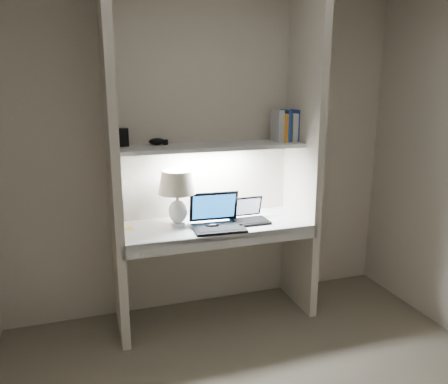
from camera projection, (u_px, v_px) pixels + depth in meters
name	position (u px, v px, depth m)	size (l,w,h in m)	color
back_wall	(205.00, 156.00, 3.47)	(3.20, 0.01, 2.50)	beige
alcove_panel_left	(113.00, 167.00, 3.00)	(0.06, 0.55, 2.50)	beige
alcove_panel_right	(303.00, 157.00, 3.44)	(0.06, 0.55, 2.50)	beige
desk	(215.00, 226.00, 3.34)	(1.40, 0.55, 0.04)	white
desk_apron	(226.00, 241.00, 3.11)	(1.46, 0.03, 0.10)	silver
shelf	(211.00, 146.00, 3.28)	(1.40, 0.36, 0.03)	silver
strip_light	(211.00, 149.00, 3.29)	(0.60, 0.04, 0.01)	white
table_lamp	(177.00, 189.00, 3.24)	(0.29, 0.29, 0.42)	white
laptop_main	(217.00, 220.00, 3.24)	(0.39, 0.34, 0.25)	black
laptop_netbook	(248.00, 216.00, 3.39)	(0.28, 0.25, 0.18)	black
speaker	(221.00, 206.00, 3.56)	(0.10, 0.07, 0.14)	silver
mouse	(213.00, 226.00, 3.23)	(0.11, 0.07, 0.04)	black
cable_coil	(248.00, 221.00, 3.38)	(0.09, 0.09, 0.01)	black
sticky_note	(129.00, 228.00, 3.22)	(0.06, 0.06, 0.00)	gold
book_row	(288.00, 126.00, 3.45)	(0.23, 0.16, 0.25)	silver
shelf_box	(123.00, 137.00, 3.16)	(0.08, 0.05, 0.13)	black
shelf_gadget	(157.00, 141.00, 3.24)	(0.12, 0.09, 0.05)	black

